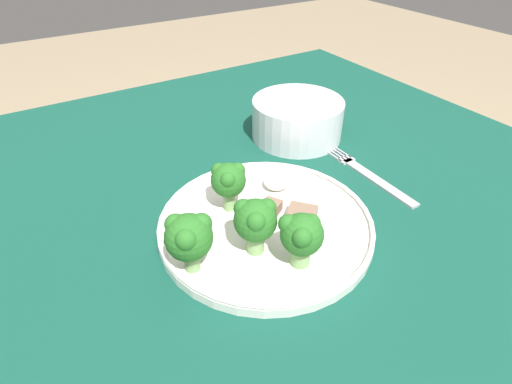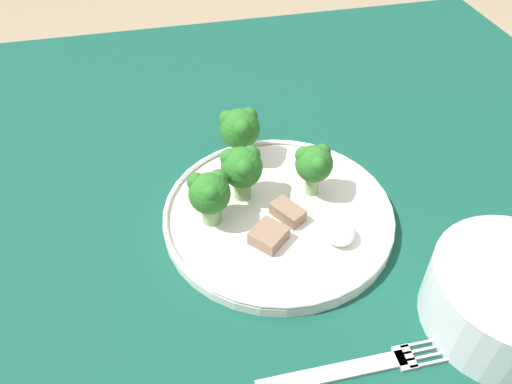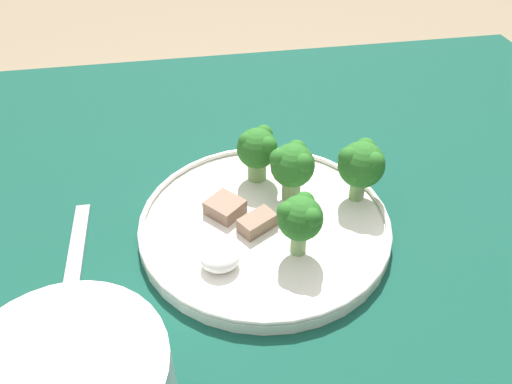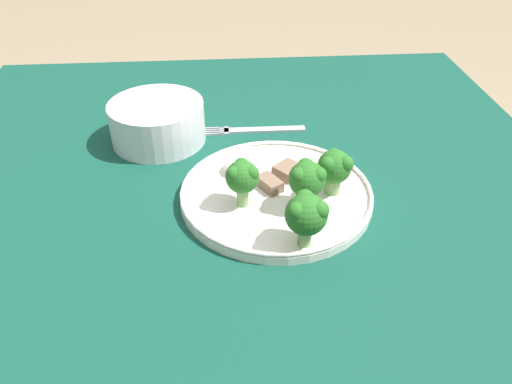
# 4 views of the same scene
# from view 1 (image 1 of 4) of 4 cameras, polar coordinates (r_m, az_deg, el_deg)

# --- Properties ---
(table) EXTENTS (1.07, 0.99, 0.74)m
(table) POSITION_cam_1_polar(r_m,az_deg,el_deg) (0.60, -1.71, -10.40)
(table) COLOR #114738
(table) RESTS_ON ground_plane
(dinner_plate) EXTENTS (0.26, 0.26, 0.02)m
(dinner_plate) POSITION_cam_1_polar(r_m,az_deg,el_deg) (0.49, 1.38, -4.58)
(dinner_plate) COLOR white
(dinner_plate) RESTS_ON table
(fork) EXTENTS (0.02, 0.19, 0.00)m
(fork) POSITION_cam_1_polar(r_m,az_deg,el_deg) (0.62, 15.42, 2.60)
(fork) COLOR #B2B2B7
(fork) RESTS_ON table
(cream_bowl) EXTENTS (0.15, 0.15, 0.07)m
(cream_bowl) POSITION_cam_1_polar(r_m,az_deg,el_deg) (0.69, 5.89, 10.19)
(cream_bowl) COLOR silver
(cream_bowl) RESTS_ON table
(broccoli_floret_near_rim_left) EXTENTS (0.05, 0.05, 0.07)m
(broccoli_floret_near_rim_left) POSITION_cam_1_polar(r_m,az_deg,el_deg) (0.43, -0.09, -4.09)
(broccoli_floret_near_rim_left) COLOR #7FA866
(broccoli_floret_near_rim_left) RESTS_ON dinner_plate
(broccoli_floret_center_left) EXTENTS (0.05, 0.05, 0.06)m
(broccoli_floret_center_left) POSITION_cam_1_polar(r_m,az_deg,el_deg) (0.42, 6.25, -6.27)
(broccoli_floret_center_left) COLOR #7FA866
(broccoli_floret_center_left) RESTS_ON dinner_plate
(broccoli_floret_back_left) EXTENTS (0.04, 0.04, 0.07)m
(broccoli_floret_back_left) POSITION_cam_1_polar(r_m,az_deg,el_deg) (0.49, -3.98, 1.71)
(broccoli_floret_back_left) COLOR #7FA866
(broccoli_floret_back_left) RESTS_ON dinner_plate
(broccoli_floret_front_left) EXTENTS (0.05, 0.05, 0.07)m
(broccoli_floret_front_left) POSITION_cam_1_polar(r_m,az_deg,el_deg) (0.41, -9.60, -6.31)
(broccoli_floret_front_left) COLOR #7FA866
(broccoli_floret_front_left) RESTS_ON dinner_plate
(meat_slice_front_slice) EXTENTS (0.05, 0.05, 0.02)m
(meat_slice_front_slice) POSITION_cam_1_polar(r_m,az_deg,el_deg) (0.49, 6.56, -3.39)
(meat_slice_front_slice) COLOR #846651
(meat_slice_front_slice) RESTS_ON dinner_plate
(meat_slice_middle_slice) EXTENTS (0.04, 0.04, 0.02)m
(meat_slice_middle_slice) POSITION_cam_1_polar(r_m,az_deg,el_deg) (0.50, 1.79, -2.72)
(meat_slice_middle_slice) COLOR #846651
(meat_slice_middle_slice) RESTS_ON dinner_plate
(sauce_dollop) EXTENTS (0.04, 0.03, 0.02)m
(sauce_dollop) POSITION_cam_1_polar(r_m,az_deg,el_deg) (0.55, 3.03, 1.57)
(sauce_dollop) COLOR white
(sauce_dollop) RESTS_ON dinner_plate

